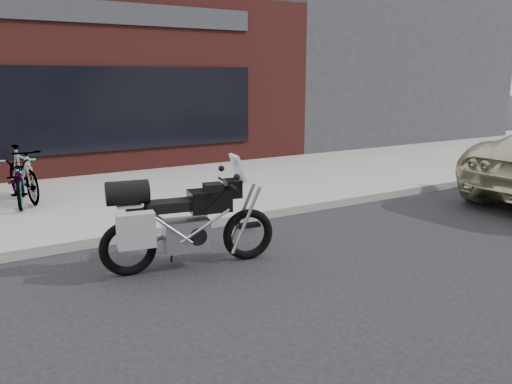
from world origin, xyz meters
TOP-DOWN VIEW (x-y plane):
  - ground at (0.00, 0.00)m, footprint 120.00×120.00m
  - near_sidewalk at (0.00, 7.00)m, footprint 44.00×6.00m
  - storefront at (-2.00, 13.98)m, footprint 14.00×10.07m
  - neighbour_building at (10.00, 14.00)m, footprint 10.00×10.00m
  - motorcycle at (-1.63, 2.60)m, footprint 2.31×0.80m
  - bicycle_front at (-3.07, 6.78)m, footprint 0.83×1.79m
  - bicycle_rear at (-3.00, 7.01)m, footprint 0.78×1.79m

SIDE VIEW (x-z plane):
  - ground at x=0.00m, z-range 0.00..0.00m
  - near_sidewalk at x=0.00m, z-range 0.00..0.15m
  - bicycle_front at x=-3.07m, z-range 0.15..1.06m
  - motorcycle at x=-1.63m, z-range -0.10..1.37m
  - bicycle_rear at x=-3.00m, z-range 0.15..1.19m
  - storefront at x=-2.00m, z-range 0.00..4.50m
  - neighbour_building at x=10.00m, z-range 0.00..6.00m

